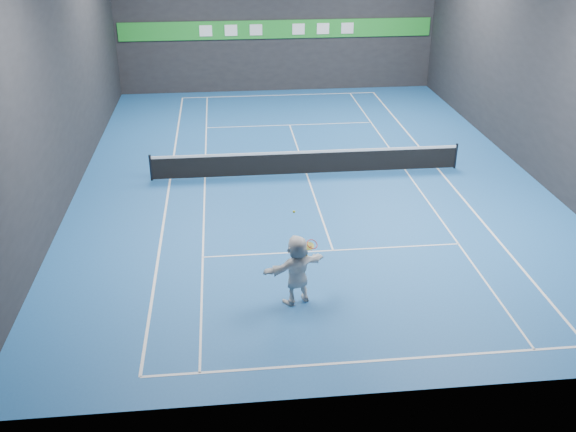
{
  "coord_description": "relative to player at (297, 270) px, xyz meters",
  "views": [
    {
      "loc": [
        -3.3,
        -23.93,
        9.95
      ],
      "look_at": [
        -1.48,
        -6.82,
        1.5
      ],
      "focal_mm": 40.0,
      "sensor_mm": 36.0,
      "label": 1
    }
  ],
  "objects": [
    {
      "name": "ground",
      "position": [
        1.48,
        9.13,
        -1.01
      ],
      "size": [
        26.0,
        26.0,
        0.0
      ],
      "primitive_type": "plane",
      "color": "#1C559B",
      "rests_on": "ground"
    },
    {
      "name": "wall_back",
      "position": [
        1.48,
        22.13,
        3.49
      ],
      "size": [
        18.0,
        0.1,
        9.0
      ],
      "primitive_type": "cube",
      "color": "black",
      "rests_on": "ground"
    },
    {
      "name": "wall_front",
      "position": [
        1.48,
        -3.87,
        3.49
      ],
      "size": [
        18.0,
        0.1,
        9.0
      ],
      "primitive_type": "cube",
      "color": "black",
      "rests_on": "ground"
    },
    {
      "name": "wall_left",
      "position": [
        -7.52,
        9.13,
        3.49
      ],
      "size": [
        0.1,
        26.0,
        9.0
      ],
      "primitive_type": "cube",
      "color": "black",
      "rests_on": "ground"
    },
    {
      "name": "wall_right",
      "position": [
        10.48,
        9.13,
        3.49
      ],
      "size": [
        0.1,
        26.0,
        9.0
      ],
      "primitive_type": "cube",
      "color": "black",
      "rests_on": "ground"
    },
    {
      "name": "baseline_near",
      "position": [
        1.48,
        -2.76,
        -1.01
      ],
      "size": [
        10.98,
        0.08,
        0.01
      ],
      "primitive_type": "cube",
      "color": "white",
      "rests_on": "ground"
    },
    {
      "name": "baseline_far",
      "position": [
        1.48,
        21.02,
        -1.01
      ],
      "size": [
        10.98,
        0.08,
        0.01
      ],
      "primitive_type": "cube",
      "color": "white",
      "rests_on": "ground"
    },
    {
      "name": "sideline_doubles_left",
      "position": [
        -4.01,
        9.13,
        -1.01
      ],
      "size": [
        0.08,
        23.78,
        0.01
      ],
      "primitive_type": "cube",
      "color": "white",
      "rests_on": "ground"
    },
    {
      "name": "sideline_doubles_right",
      "position": [
        6.97,
        9.13,
        -1.01
      ],
      "size": [
        0.08,
        23.78,
        0.01
      ],
      "primitive_type": "cube",
      "color": "white",
      "rests_on": "ground"
    },
    {
      "name": "sideline_singles_left",
      "position": [
        -2.63,
        9.13,
        -1.01
      ],
      "size": [
        0.06,
        23.78,
        0.01
      ],
      "primitive_type": "cube",
      "color": "white",
      "rests_on": "ground"
    },
    {
      "name": "sideline_singles_right",
      "position": [
        5.59,
        9.13,
        -1.01
      ],
      "size": [
        0.06,
        23.78,
        0.01
      ],
      "primitive_type": "cube",
      "color": "white",
      "rests_on": "ground"
    },
    {
      "name": "service_line_near",
      "position": [
        1.48,
        2.73,
        -1.01
      ],
      "size": [
        8.23,
        0.06,
        0.01
      ],
      "primitive_type": "cube",
      "color": "white",
      "rests_on": "ground"
    },
    {
      "name": "service_line_far",
      "position": [
        1.48,
        15.53,
        -1.01
      ],
      "size": [
        8.23,
        0.06,
        0.01
      ],
      "primitive_type": "cube",
      "color": "white",
      "rests_on": "ground"
    },
    {
      "name": "center_service_line",
      "position": [
        1.48,
        9.13,
        -1.01
      ],
      "size": [
        0.06,
        12.8,
        0.01
      ],
      "primitive_type": "cube",
      "color": "white",
      "rests_on": "ground"
    },
    {
      "name": "player",
      "position": [
        0.0,
        0.0,
        0.0
      ],
      "size": [
        1.96,
        1.32,
        2.03
      ],
      "primitive_type": "imported",
      "rotation": [
        0.0,
        0.0,
        3.57
      ],
      "color": "white",
      "rests_on": "ground"
    },
    {
      "name": "tennis_ball",
      "position": [
        -0.09,
        -0.02,
        1.76
      ],
      "size": [
        0.07,
        0.07,
        0.07
      ],
      "primitive_type": "sphere",
      "color": "yellow",
      "rests_on": "player"
    },
    {
      "name": "tennis_net",
      "position": [
        1.48,
        9.13,
        -0.47
      ],
      "size": [
        12.5,
        0.1,
        1.07
      ],
      "color": "black",
      "rests_on": "ground"
    },
    {
      "name": "sponsor_banner",
      "position": [
        1.48,
        22.07,
        2.49
      ],
      "size": [
        17.64,
        0.11,
        1.0
      ],
      "color": "green",
      "rests_on": "wall_back"
    },
    {
      "name": "tennis_racket",
      "position": [
        0.38,
        0.05,
        0.69
      ],
      "size": [
        0.48,
        0.39,
        0.51
      ],
      "color": "red",
      "rests_on": "player"
    }
  ]
}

